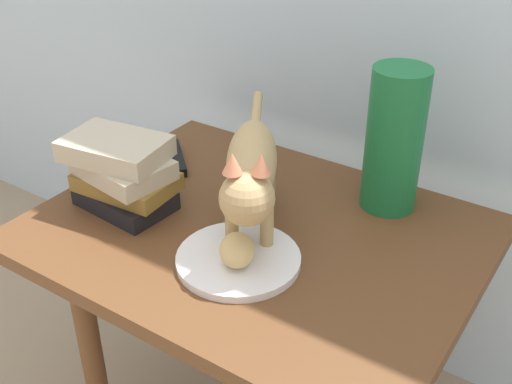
% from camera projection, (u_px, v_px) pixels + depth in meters
% --- Properties ---
extents(side_table, '(0.81, 0.63, 0.56)m').
position_uv_depth(side_table, '(256.00, 261.00, 1.23)').
color(side_table, brown).
rests_on(side_table, ground).
extents(plate, '(0.22, 0.22, 0.01)m').
position_uv_depth(plate, '(238.00, 259.00, 1.10)').
color(plate, white).
rests_on(plate, side_table).
extents(bread_roll, '(0.10, 0.10, 0.05)m').
position_uv_depth(bread_roll, '(237.00, 250.00, 1.07)').
color(bread_roll, '#E0BC7A').
rests_on(bread_roll, plate).
extents(cat, '(0.28, 0.42, 0.23)m').
position_uv_depth(cat, '(251.00, 169.00, 1.11)').
color(cat, tan).
rests_on(cat, side_table).
extents(book_stack, '(0.21, 0.15, 0.15)m').
position_uv_depth(book_stack, '(122.00, 173.00, 1.22)').
color(book_stack, black).
rests_on(book_stack, side_table).
extents(green_vase, '(0.11, 0.11, 0.28)m').
position_uv_depth(green_vase, '(394.00, 140.00, 1.19)').
color(green_vase, '#196B38').
rests_on(green_vase, side_table).
extents(tv_remote, '(0.14, 0.13, 0.02)m').
position_uv_depth(tv_remote, '(173.00, 158.00, 1.41)').
color(tv_remote, black).
rests_on(tv_remote, side_table).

